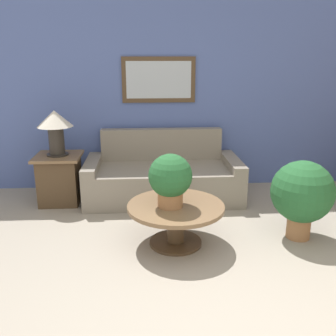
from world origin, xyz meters
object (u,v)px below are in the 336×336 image
Objects in this scene: couch_main at (163,177)px; side_table at (60,178)px; potted_plant_on_table at (170,178)px; potted_plant_floor at (302,194)px; coffee_table at (176,216)px; table_lamp at (55,125)px.

side_table is (-1.36, -0.09, 0.05)m from couch_main.
couch_main is 1.45m from potted_plant_on_table.
couch_main is 1.37m from side_table.
potted_plant_on_table is at bearing -43.35° from side_table.
potted_plant_on_table reaches higher than couch_main.
couch_main is at bearing 89.97° from potted_plant_on_table.
potted_plant_on_table reaches higher than potted_plant_floor.
side_table reaches higher than coffee_table.
couch_main is at bearing 3.95° from table_lamp.
side_table is at bearing 0.00° from table_lamp.
coffee_table is at bearing -41.51° from table_lamp.
potted_plant_floor is (1.32, 0.05, 0.19)m from coffee_table.
couch_main reaches higher than side_table.
coffee_table is 1.84× the size of potted_plant_on_table.
potted_plant_on_table is (1.36, -1.28, 0.40)m from side_table.
side_table is at bearing -176.05° from couch_main.
potted_plant_on_table is at bearing -43.35° from table_lamp.
side_table is 0.71m from table_lamp.
potted_plant_floor is (2.74, -1.20, -0.54)m from table_lamp.
couch_main is 3.57× the size of table_lamp.
potted_plant_floor is at bearing 2.28° from coffee_table.
coffee_table is 1.90m from side_table.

